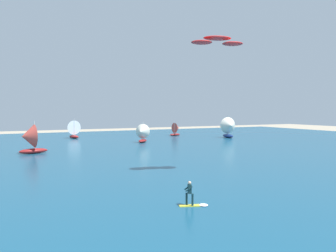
{
  "coord_description": "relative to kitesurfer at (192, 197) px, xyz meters",
  "views": [
    {
      "loc": [
        -9.87,
        -0.77,
        6.46
      ],
      "look_at": [
        0.26,
        19.49,
        5.36
      ],
      "focal_mm": 34.42,
      "sensor_mm": 36.0,
      "label": 1
    }
  ],
  "objects": [
    {
      "name": "ocean",
      "position": [
        -1.04,
        34.01,
        -0.65
      ],
      "size": [
        160.0,
        90.0,
        0.1
      ],
      "primitive_type": "cube",
      "color": "navy",
      "rests_on": "ground"
    },
    {
      "name": "kitesurfer",
      "position": [
        0.0,
        0.0,
        0.0
      ],
      "size": [
        2.03,
        1.21,
        1.67
      ],
      "color": "yellow",
      "rests_on": "ocean"
    },
    {
      "name": "kite",
      "position": [
        7.56,
        8.01,
        12.51
      ],
      "size": [
        5.51,
        2.94,
        0.8
      ],
      "color": "red"
    },
    {
      "name": "sailboat_near_shore",
      "position": [
        -8.15,
        32.8,
        1.61
      ],
      "size": [
        4.25,
        3.68,
        4.82
      ],
      "color": "maroon",
      "rests_on": "ocean"
    },
    {
      "name": "sailboat_far_right",
      "position": [
        12.7,
        40.59,
        1.28
      ],
      "size": [
        3.58,
        3.67,
        4.12
      ],
      "color": "maroon",
      "rests_on": "ocean"
    },
    {
      "name": "sailboat_far_left",
      "position": [
        34.98,
        41.88,
        1.85
      ],
      "size": [
        4.09,
        4.72,
        5.35
      ],
      "color": "navy",
      "rests_on": "ocean"
    },
    {
      "name": "sailboat_outermost",
      "position": [
        2.44,
        57.38,
        1.49
      ],
      "size": [
        3.56,
        4.06,
        4.57
      ],
      "color": "maroon",
      "rests_on": "ocean"
    },
    {
      "name": "sailboat_mid_left",
      "position": [
        27.07,
        53.09,
        1.07
      ],
      "size": [
        3.2,
        2.75,
        3.65
      ],
      "color": "maroon",
      "rests_on": "ocean"
    }
  ]
}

